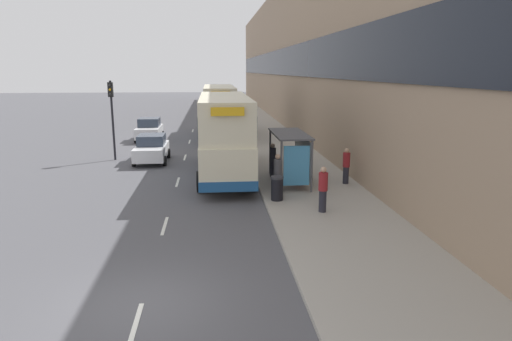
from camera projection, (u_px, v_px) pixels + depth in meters
name	position (u px, v px, depth m)	size (l,w,h in m)	color
ground_plane	(141.00, 305.00, 11.18)	(220.00, 220.00, 0.00)	#515156
pavement	(255.00, 123.00, 49.19)	(5.00, 93.00, 0.14)	#A39E93
terrace_facade	(293.00, 55.00, 48.04)	(3.10, 93.00, 14.29)	#9E846B
lane_mark_0	(135.00, 326.00, 10.26)	(0.12, 2.00, 0.01)	silver
lane_mark_1	(165.00, 226.00, 16.85)	(0.12, 2.00, 0.01)	silver
lane_mark_2	(178.00, 182.00, 23.43)	(0.12, 2.00, 0.01)	silver
lane_mark_3	(185.00, 157.00, 30.01)	(0.12, 2.00, 0.01)	silver
lane_mark_4	(190.00, 142.00, 36.60)	(0.12, 2.00, 0.01)	silver
lane_mark_5	(193.00, 131.00, 43.18)	(0.12, 2.00, 0.01)	silver
bus_shelter	(294.00, 149.00, 22.14)	(1.60, 4.20, 2.48)	#4C4C51
double_decker_bus_near	(225.00, 134.00, 24.30)	(2.85, 10.49, 4.30)	beige
double_decker_bus_ahead	(219.00, 110.00, 38.77)	(2.85, 10.76, 4.30)	beige
car_0	(213.00, 104.00, 64.36)	(1.95, 4.32, 1.78)	#B7B799
car_1	(149.00, 129.00, 37.15)	(2.04, 4.11, 1.80)	silver
car_2	(219.00, 115.00, 49.66)	(1.94, 4.54, 1.74)	silver
car_3	(152.00, 149.00, 28.43)	(2.01, 4.14, 1.69)	silver
pedestrian_at_shelter	(323.00, 189.00, 17.88)	(0.36, 0.36, 1.83)	#23232D
pedestrian_1	(346.00, 166.00, 22.38)	(0.35, 0.35, 1.77)	#23232D
pedestrian_2	(273.00, 160.00, 23.77)	(0.35, 0.35, 1.77)	#23232D
pedestrian_3	(278.00, 173.00, 20.61)	(0.36, 0.36, 1.81)	#23232D
litter_bin	(277.00, 188.00, 19.57)	(0.55, 0.55, 1.05)	black
traffic_light_far_kerb	(112.00, 107.00, 28.47)	(0.30, 0.32, 5.00)	black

